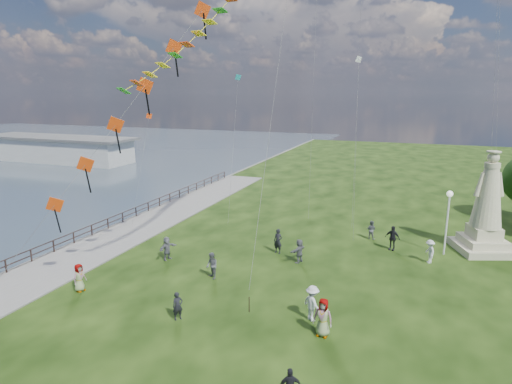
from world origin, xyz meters
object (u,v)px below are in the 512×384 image
at_px(person_2, 312,303).
at_px(person_4, 323,317).
at_px(pier_pavilion, 57,149).
at_px(person_7, 371,230).
at_px(person_10, 79,278).
at_px(person_11, 299,251).
at_px(lamppost, 448,209).
at_px(person_6, 278,241).
at_px(person_8, 430,251).
at_px(person_0, 178,306).
at_px(person_1, 212,266).
at_px(person_5, 167,248).
at_px(person_9, 392,238).
at_px(statue, 486,215).

distance_m(person_2, person_4, 1.51).
relative_size(pier_pavilion, person_7, 19.56).
xyz_separation_m(person_4, person_7, (0.65, 15.49, -0.21)).
distance_m(person_10, person_11, 14.32).
distance_m(lamppost, person_10, 25.30).
xyz_separation_m(person_2, person_6, (-4.63, 8.49, -0.03)).
bearing_deg(person_8, person_0, -65.10).
xyz_separation_m(person_8, person_10, (-19.68, -12.15, 0.02)).
bearing_deg(person_10, person_4, -80.75).
height_order(person_1, person_10, person_10).
bearing_deg(person_6, person_5, -138.13).
distance_m(person_2, person_6, 9.67).
relative_size(person_4, person_5, 1.14).
xyz_separation_m(pier_pavilion, person_2, (55.88, -38.59, -0.88)).
distance_m(lamppost, person_9, 4.47).
bearing_deg(lamppost, statue, 32.53).
height_order(person_5, person_11, person_5).
distance_m(person_0, person_7, 18.52).
bearing_deg(person_8, person_11, -90.95).
bearing_deg(person_1, person_7, 92.25).
height_order(statue, person_11, statue).
distance_m(person_1, person_10, 7.96).
bearing_deg(person_7, person_0, 79.39).
height_order(person_0, person_2, person_2).
bearing_deg(person_5, person_8, -56.56).
height_order(person_6, person_11, person_6).
xyz_separation_m(pier_pavilion, person_6, (51.26, -30.10, -0.91)).
relative_size(person_5, person_6, 0.91).
bearing_deg(person_10, person_7, -36.21).
distance_m(person_7, person_9, 2.69).
bearing_deg(person_8, person_4, -44.30).
bearing_deg(person_8, lamppost, 132.41).
bearing_deg(person_5, person_2, -96.67).
relative_size(pier_pavilion, person_6, 16.12).
xyz_separation_m(person_6, person_10, (-9.20, -10.14, -0.07)).
relative_size(pier_pavilion, person_1, 17.44).
bearing_deg(person_2, person_1, 15.94).
relative_size(person_8, person_11, 0.99).
xyz_separation_m(person_1, person_8, (13.07, 7.72, -0.02)).
bearing_deg(person_7, statue, -163.87).
relative_size(statue, person_9, 3.99).
bearing_deg(person_5, person_9, -48.14).
relative_size(person_0, person_5, 0.89).
distance_m(person_0, person_10, 7.27).
xyz_separation_m(person_4, person_11, (-3.52, 8.62, -0.13)).
distance_m(person_2, person_8, 12.02).
bearing_deg(person_10, statue, -47.94).
bearing_deg(lamppost, pier_pavilion, 157.53).
bearing_deg(person_5, person_11, -57.80).
bearing_deg(person_7, person_4, 102.87).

